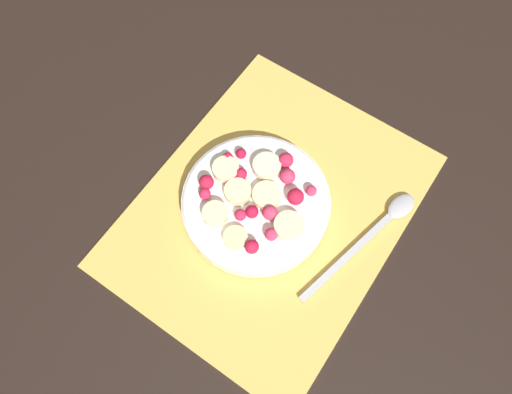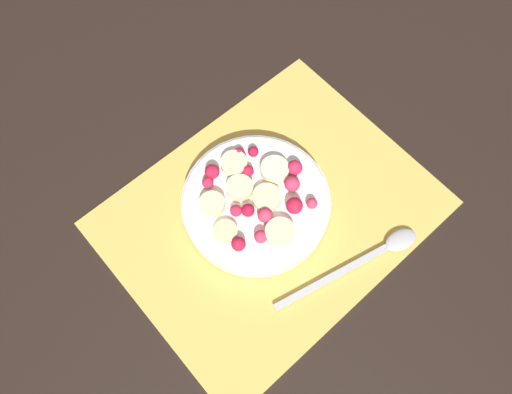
{
  "view_description": "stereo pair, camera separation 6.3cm",
  "coord_description": "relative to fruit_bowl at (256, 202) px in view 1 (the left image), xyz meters",
  "views": [
    {
      "loc": [
        -0.22,
        -0.13,
        0.62
      ],
      "look_at": [
        -0.01,
        0.02,
        0.04
      ],
      "focal_mm": 35.0,
      "sensor_mm": 36.0,
      "label": 1
    },
    {
      "loc": [
        -0.18,
        -0.17,
        0.62
      ],
      "look_at": [
        -0.01,
        0.02,
        0.04
      ],
      "focal_mm": 35.0,
      "sensor_mm": 36.0,
      "label": 2
    }
  ],
  "objects": [
    {
      "name": "ground_plane",
      "position": [
        0.01,
        -0.02,
        -0.02
      ],
      "size": [
        3.0,
        3.0,
        0.0
      ],
      "primitive_type": "plane",
      "color": "black"
    },
    {
      "name": "placemat",
      "position": [
        0.01,
        -0.02,
        -0.02
      ],
      "size": [
        0.41,
        0.32,
        0.01
      ],
      "color": "#E0B251",
      "rests_on": "ground_plane"
    },
    {
      "name": "fruit_bowl",
      "position": [
        0.0,
        0.0,
        0.0
      ],
      "size": [
        0.19,
        0.19,
        0.05
      ],
      "color": "white",
      "rests_on": "placemat"
    },
    {
      "name": "spoon",
      "position": [
        0.07,
        -0.15,
        -0.01
      ],
      "size": [
        0.21,
        0.07,
        0.01
      ],
      "rotation": [
        0.0,
        0.0,
        6.05
      ],
      "color": "#B2B2B7",
      "rests_on": "placemat"
    }
  ]
}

